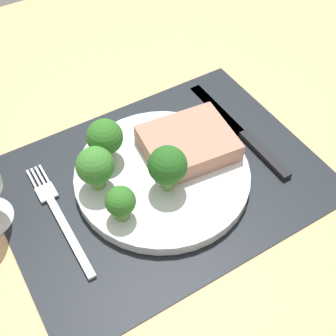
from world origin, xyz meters
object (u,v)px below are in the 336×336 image
(fork, at_px, (59,216))
(knife, at_px, (245,135))
(steak, at_px, (188,143))
(plate, at_px, (162,175))

(fork, relative_size, knife, 0.83)
(steak, relative_size, fork, 0.62)
(plate, distance_m, knife, 0.15)
(steak, height_order, knife, steak)
(steak, height_order, fork, steak)
(plate, bearing_deg, steak, 16.52)
(plate, distance_m, steak, 0.06)
(plate, bearing_deg, knife, 2.09)
(steak, bearing_deg, knife, -5.71)
(steak, xyz_separation_m, knife, (0.10, -0.01, -0.03))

